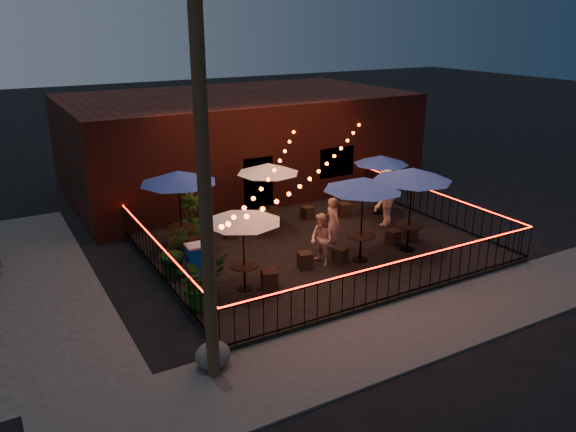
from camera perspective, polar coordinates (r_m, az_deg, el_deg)
name	(u,v)px	position (r m, az deg, el deg)	size (l,w,h in m)	color
ground	(353,274)	(16.44, 6.59, -5.85)	(110.00, 110.00, 0.00)	black
patio	(316,248)	(17.91, 2.84, -3.29)	(10.00, 8.00, 0.15)	black
sidewalk	(432,323)	(14.25, 14.40, -10.47)	(18.00, 2.50, 0.05)	#3C3A37
brick_building	(237,141)	(24.56, -5.18, 7.62)	(14.00, 8.00, 4.00)	#3C1610
utility_pole	(205,191)	(10.39, -8.47, 2.54)	(0.26, 0.26, 8.00)	#3A2717
fence_front	(400,279)	(14.76, 11.27, -6.33)	(10.00, 0.04, 1.04)	black
fence_left	(162,263)	(15.77, -12.71, -4.71)	(0.04, 8.00, 1.04)	black
fence_right	(434,206)	(20.68, 14.66, 0.96)	(0.04, 8.00, 1.04)	black
festoon_lights	(293,181)	(16.37, 0.56, 3.59)	(10.02, 8.72, 1.32)	#FF3F03
cafe_table_0	(243,217)	(14.38, -4.61, -0.11)	(2.23, 2.23, 2.23)	black
cafe_table_1	(178,178)	(17.06, -11.09, 3.81)	(2.39, 2.39, 2.57)	black
cafe_table_2	(363,185)	(16.20, 7.66, 3.16)	(3.00, 3.00, 2.57)	black
cafe_table_3	(268,169)	(18.68, -2.04, 4.78)	(2.49, 2.49, 2.32)	black
cafe_table_4	(413,175)	(17.21, 12.55, 4.06)	(2.86, 2.86, 2.64)	black
cafe_table_5	(381,161)	(20.56, 9.44, 5.58)	(2.00, 2.00, 2.20)	black
bistro_chair_0	(210,297)	(14.40, -7.95, -8.13)	(0.36, 0.36, 0.43)	black
bistro_chair_1	(269,279)	(15.11, -1.90, -6.44)	(0.41, 0.41, 0.49)	black
bistro_chair_2	(191,245)	(17.55, -9.85, -2.88)	(0.44, 0.44, 0.52)	black
bistro_chair_3	(231,232)	(18.54, -5.83, -1.58)	(0.37, 0.37, 0.44)	black
bistro_chair_4	(305,260)	(16.27, 1.75, -4.50)	(0.40, 0.40, 0.47)	black
bistro_chair_5	(340,255)	(16.74, 5.32, -3.96)	(0.36, 0.36, 0.43)	black
bistro_chair_6	(266,227)	(18.83, -2.23, -1.13)	(0.39, 0.39, 0.46)	black
bistro_chair_7	(307,213)	(20.23, 1.98, 0.35)	(0.38, 0.38, 0.45)	black
bistro_chair_8	(393,237)	(18.29, 10.62, -2.12)	(0.37, 0.37, 0.44)	black
bistro_chair_9	(410,233)	(18.78, 12.33, -1.67)	(0.37, 0.37, 0.44)	black
bistro_chair_10	(345,210)	(20.58, 5.79, 0.64)	(0.41, 0.41, 0.49)	black
bistro_chair_11	(381,204)	(21.44, 9.45, 1.16)	(0.36, 0.36, 0.43)	black
patron_a	(333,224)	(17.39, 4.59, -0.78)	(0.62, 0.40, 1.69)	tan
patron_b	(322,239)	(16.32, 3.43, -2.39)	(0.75, 0.59, 1.55)	tan
patron_c	(386,198)	(19.66, 9.90, 1.83)	(1.28, 0.74, 1.98)	tan
potted_shrub_a	(201,281)	(14.13, -8.83, -6.54)	(1.26, 1.09, 1.40)	#1C3E12
potted_shrub_b	(174,251)	(15.83, -11.46, -3.53)	(0.84, 0.68, 1.53)	#123C11
potted_shrub_c	(191,218)	(18.40, -9.84, -0.17)	(0.85, 0.85, 1.51)	#123B0C
cooler	(199,259)	(15.95, -9.02, -4.35)	(0.72, 0.53, 0.92)	#0843B4
boulder	(213,355)	(12.20, -7.63, -13.84)	(0.83, 0.70, 0.65)	#41413C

